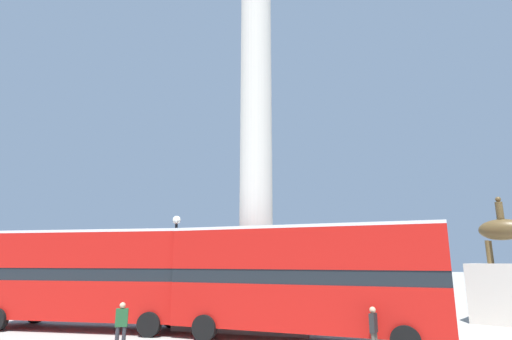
% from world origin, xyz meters
% --- Properties ---
extents(ground_plane, '(200.00, 200.00, 0.00)m').
position_xyz_m(ground_plane, '(0.00, 0.00, 0.00)').
color(ground_plane, '#9E9B93').
extents(monument_column, '(6.25, 6.25, 26.09)m').
position_xyz_m(monument_column, '(0.00, 0.00, 7.74)').
color(monument_column, beige).
rests_on(monument_column, ground_plane).
extents(bus_a, '(10.83, 3.56, 4.45)m').
position_xyz_m(bus_a, '(3.06, -4.01, 2.45)').
color(bus_a, '#B7140F').
rests_on(bus_a, ground_plane).
extents(bus_b, '(10.61, 3.49, 4.46)m').
position_xyz_m(bus_b, '(-7.06, -3.75, 2.46)').
color(bus_b, '#B7140F').
rests_on(bus_b, ground_plane).
extents(equestrian_statue, '(4.23, 3.77, 6.38)m').
position_xyz_m(equestrian_statue, '(12.44, 3.06, 1.84)').
color(equestrian_statue, beige).
rests_on(equestrian_statue, ground_plane).
extents(street_lamp, '(0.41, 0.41, 5.34)m').
position_xyz_m(street_lamp, '(-3.82, -1.61, 2.97)').
color(street_lamp, black).
rests_on(street_lamp, ground_plane).
extents(pedestrian_near_lamp, '(0.45, 0.35, 1.62)m').
position_xyz_m(pedestrian_near_lamp, '(-3.03, -7.15, 0.89)').
color(pedestrian_near_lamp, '#28282D').
rests_on(pedestrian_near_lamp, ground_plane).
extents(pedestrian_by_plinth, '(0.28, 0.45, 1.59)m').
position_xyz_m(pedestrian_by_plinth, '(5.66, -5.91, 0.86)').
color(pedestrian_by_plinth, '#4C473D').
rests_on(pedestrian_by_plinth, ground_plane).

